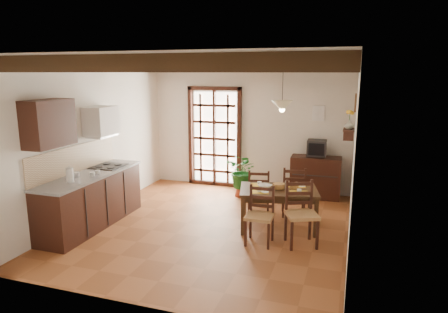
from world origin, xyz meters
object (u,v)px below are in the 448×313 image
at_px(crt_tv, 317,148).
at_px(dining_table, 278,194).
at_px(chair_near_left, 260,226).
at_px(pendant_lamp, 282,105).
at_px(sideboard, 315,177).
at_px(kitchen_counter, 91,199).
at_px(chair_far_left, 259,200).
at_px(potted_plant, 243,170).
at_px(chair_near_right, 301,225).
at_px(chair_far_right, 293,200).

bearing_deg(crt_tv, dining_table, -103.96).
height_order(chair_near_left, pendant_lamp, pendant_lamp).
bearing_deg(pendant_lamp, crt_tv, 76.99).
bearing_deg(sideboard, kitchen_counter, -142.63).
relative_size(chair_far_left, potted_plant, 0.45).
distance_m(kitchen_counter, chair_near_right, 3.53).
height_order(chair_near_left, chair_far_right, chair_far_right).
bearing_deg(dining_table, kitchen_counter, -177.58).
relative_size(kitchen_counter, dining_table, 1.58).
xyz_separation_m(kitchen_counter, sideboard, (3.48, 2.83, -0.04)).
height_order(sideboard, potted_plant, potted_plant).
bearing_deg(chair_near_right, pendant_lamp, 101.44).
xyz_separation_m(kitchen_counter, pendant_lamp, (3.05, 0.98, 1.60)).
distance_m(dining_table, pendant_lamp, 1.48).
xyz_separation_m(chair_near_left, potted_plant, (-0.89, 2.23, 0.29)).
bearing_deg(chair_near_right, kitchen_counter, 161.72).
bearing_deg(chair_near_left, chair_far_right, 76.72).
bearing_deg(kitchen_counter, pendant_lamp, 17.79).
distance_m(chair_far_left, sideboard, 1.66).
xyz_separation_m(sideboard, potted_plant, (-1.46, -0.42, 0.14)).
bearing_deg(chair_near_right, potted_plant, 102.16).
relative_size(kitchen_counter, chair_far_right, 2.41).
xyz_separation_m(crt_tv, potted_plant, (-1.46, -0.41, -0.49)).
xyz_separation_m(chair_near_left, chair_near_right, (0.61, 0.15, 0.03)).
bearing_deg(potted_plant, chair_far_left, -59.30).
height_order(chair_far_left, sideboard, sideboard).
bearing_deg(chair_far_left, kitchen_counter, 18.13).
bearing_deg(potted_plant, kitchen_counter, -129.96).
xyz_separation_m(dining_table, chair_far_right, (0.15, 0.70, -0.31)).
bearing_deg(kitchen_counter, crt_tv, 39.03).
distance_m(chair_far_left, pendant_lamp, 1.92).
xyz_separation_m(chair_far_right, potted_plant, (-1.19, 0.82, 0.28)).
height_order(kitchen_counter, crt_tv, kitchen_counter).
xyz_separation_m(kitchen_counter, dining_table, (3.05, 0.88, 0.13)).
bearing_deg(chair_far_right, dining_table, 66.58).
bearing_deg(dining_table, sideboard, 64.02).
distance_m(kitchen_counter, potted_plant, 3.14).
bearing_deg(sideboard, pendant_lamp, -104.69).
bearing_deg(chair_far_right, sideboard, -113.29).
bearing_deg(chair_far_right, kitchen_counter, 15.26).
bearing_deg(sideboard, chair_far_left, -124.24).
bearing_deg(sideboard, potted_plant, -165.69).
height_order(potted_plant, pendant_lamp, pendant_lamp).
bearing_deg(dining_table, chair_near_left, -115.86).
distance_m(dining_table, potted_plant, 1.84).
xyz_separation_m(kitchen_counter, crt_tv, (3.48, 2.82, 0.59)).
height_order(kitchen_counter, sideboard, kitchen_counter).
distance_m(chair_near_left, crt_tv, 2.82).
bearing_deg(chair_near_left, chair_far_left, 102.84).
xyz_separation_m(potted_plant, pendant_lamp, (1.04, -1.43, 1.51)).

